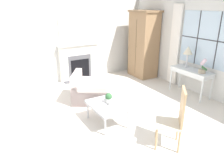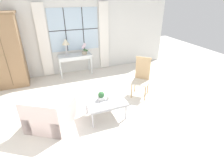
{
  "view_description": "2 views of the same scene",
  "coord_description": "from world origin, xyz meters",
  "px_view_note": "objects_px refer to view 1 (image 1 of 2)",
  "views": [
    {
      "loc": [
        3.62,
        -2.01,
        2.44
      ],
      "look_at": [
        -0.18,
        0.24,
        0.77
      ],
      "focal_mm": 35.0,
      "sensor_mm": 36.0,
      "label": 1
    },
    {
      "loc": [
        -1.06,
        -3.2,
        2.61
      ],
      "look_at": [
        0.28,
        0.19,
        0.73
      ],
      "focal_mm": 28.0,
      "sensor_mm": 36.0,
      "label": 2
    }
  ],
  "objects_px": {
    "coffee_table": "(107,107)",
    "pillar_candle": "(110,103)",
    "console_table": "(191,73)",
    "potted_plant_small": "(109,98)",
    "table_lamp": "(188,51)",
    "fireplace": "(79,60)",
    "potted_orchid": "(203,67)",
    "side_chair_wooden": "(176,116)",
    "armchair_upholstered": "(90,91)",
    "armoire": "(144,44)"
  },
  "relations": [
    {
      "from": "coffee_table",
      "to": "pillar_candle",
      "type": "relative_size",
      "value": 7.82
    },
    {
      "from": "console_table",
      "to": "potted_plant_small",
      "type": "distance_m",
      "value": 2.64
    },
    {
      "from": "table_lamp",
      "to": "fireplace",
      "type": "bearing_deg",
      "value": -139.4
    },
    {
      "from": "console_table",
      "to": "potted_orchid",
      "type": "relative_size",
      "value": 2.98
    },
    {
      "from": "table_lamp",
      "to": "side_chair_wooden",
      "type": "height_order",
      "value": "table_lamp"
    },
    {
      "from": "potted_orchid",
      "to": "console_table",
      "type": "bearing_deg",
      "value": 175.03
    },
    {
      "from": "fireplace",
      "to": "potted_plant_small",
      "type": "bearing_deg",
      "value": -10.23
    },
    {
      "from": "potted_orchid",
      "to": "armchair_upholstered",
      "type": "relative_size",
      "value": 0.32
    },
    {
      "from": "armchair_upholstered",
      "to": "pillar_candle",
      "type": "height_order",
      "value": "armchair_upholstered"
    },
    {
      "from": "side_chair_wooden",
      "to": "armchair_upholstered",
      "type": "bearing_deg",
      "value": -169.74
    },
    {
      "from": "fireplace",
      "to": "table_lamp",
      "type": "height_order",
      "value": "fireplace"
    },
    {
      "from": "fireplace",
      "to": "armoire",
      "type": "relative_size",
      "value": 0.89
    },
    {
      "from": "table_lamp",
      "to": "armoire",
      "type": "bearing_deg",
      "value": -175.77
    },
    {
      "from": "armoire",
      "to": "side_chair_wooden",
      "type": "xyz_separation_m",
      "value": [
        3.47,
        -2.02,
        -0.5
      ]
    },
    {
      "from": "armchair_upholstered",
      "to": "side_chair_wooden",
      "type": "bearing_deg",
      "value": 10.26
    },
    {
      "from": "potted_orchid",
      "to": "potted_plant_small",
      "type": "bearing_deg",
      "value": -95.5
    },
    {
      "from": "potted_orchid",
      "to": "side_chair_wooden",
      "type": "bearing_deg",
      "value": -61.58
    },
    {
      "from": "armoire",
      "to": "side_chair_wooden",
      "type": "relative_size",
      "value": 2.0
    },
    {
      "from": "armchair_upholstered",
      "to": "coffee_table",
      "type": "xyz_separation_m",
      "value": [
        1.23,
        -0.18,
        0.13
      ]
    },
    {
      "from": "potted_plant_small",
      "to": "side_chair_wooden",
      "type": "bearing_deg",
      "value": 21.73
    },
    {
      "from": "table_lamp",
      "to": "potted_plant_small",
      "type": "relative_size",
      "value": 2.77
    },
    {
      "from": "table_lamp",
      "to": "coffee_table",
      "type": "bearing_deg",
      "value": -81.52
    },
    {
      "from": "side_chair_wooden",
      "to": "potted_plant_small",
      "type": "bearing_deg",
      "value": -158.27
    },
    {
      "from": "armchair_upholstered",
      "to": "table_lamp",
      "type": "bearing_deg",
      "value": 72.7
    },
    {
      "from": "coffee_table",
      "to": "potted_plant_small",
      "type": "xyz_separation_m",
      "value": [
        -0.08,
        0.09,
        0.15
      ]
    },
    {
      "from": "armchair_upholstered",
      "to": "potted_plant_small",
      "type": "relative_size",
      "value": 5.71
    },
    {
      "from": "fireplace",
      "to": "table_lamp",
      "type": "xyz_separation_m",
      "value": [
        2.54,
        2.17,
        0.5
      ]
    },
    {
      "from": "armchair_upholstered",
      "to": "potted_plant_small",
      "type": "distance_m",
      "value": 1.19
    },
    {
      "from": "potted_plant_small",
      "to": "pillar_candle",
      "type": "relative_size",
      "value": 1.84
    },
    {
      "from": "side_chair_wooden",
      "to": "potted_plant_small",
      "type": "xyz_separation_m",
      "value": [
        -1.37,
        -0.54,
        -0.06
      ]
    },
    {
      "from": "armoire",
      "to": "coffee_table",
      "type": "height_order",
      "value": "armoire"
    },
    {
      "from": "fireplace",
      "to": "armchair_upholstered",
      "type": "bearing_deg",
      "value": -13.98
    },
    {
      "from": "armchair_upholstered",
      "to": "fireplace",
      "type": "bearing_deg",
      "value": 166.02
    },
    {
      "from": "fireplace",
      "to": "coffee_table",
      "type": "relative_size",
      "value": 2.19
    },
    {
      "from": "coffee_table",
      "to": "potted_plant_small",
      "type": "bearing_deg",
      "value": 130.72
    },
    {
      "from": "table_lamp",
      "to": "potted_orchid",
      "type": "xyz_separation_m",
      "value": [
        0.59,
        -0.08,
        -0.28
      ]
    },
    {
      "from": "console_table",
      "to": "pillar_candle",
      "type": "bearing_deg",
      "value": -84.92
    },
    {
      "from": "fireplace",
      "to": "side_chair_wooden",
      "type": "distance_m",
      "value": 4.24
    },
    {
      "from": "armoire",
      "to": "coffee_table",
      "type": "relative_size",
      "value": 2.45
    },
    {
      "from": "fireplace",
      "to": "side_chair_wooden",
      "type": "height_order",
      "value": "fireplace"
    },
    {
      "from": "fireplace",
      "to": "table_lamp",
      "type": "bearing_deg",
      "value": 40.6
    },
    {
      "from": "potted_orchid",
      "to": "side_chair_wooden",
      "type": "height_order",
      "value": "potted_orchid"
    },
    {
      "from": "console_table",
      "to": "potted_plant_small",
      "type": "height_order",
      "value": "console_table"
    },
    {
      "from": "armoire",
      "to": "pillar_candle",
      "type": "distance_m",
      "value": 3.5
    },
    {
      "from": "fireplace",
      "to": "pillar_candle",
      "type": "relative_size",
      "value": 17.13
    },
    {
      "from": "armoire",
      "to": "side_chair_wooden",
      "type": "distance_m",
      "value": 4.05
    },
    {
      "from": "fireplace",
      "to": "console_table",
      "type": "bearing_deg",
      "value": 37.3
    },
    {
      "from": "pillar_candle",
      "to": "armchair_upholstered",
      "type": "bearing_deg",
      "value": 174.14
    },
    {
      "from": "side_chair_wooden",
      "to": "pillar_candle",
      "type": "relative_size",
      "value": 9.61
    },
    {
      "from": "table_lamp",
      "to": "potted_plant_small",
      "type": "distance_m",
      "value": 2.79
    }
  ]
}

